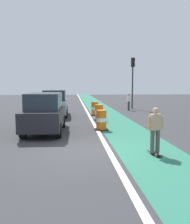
{
  "coord_description": "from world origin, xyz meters",
  "views": [
    {
      "loc": [
        -0.46,
        -9.1,
        2.49
      ],
      "look_at": [
        0.69,
        3.23,
        1.1
      ],
      "focal_mm": 39.71,
      "sensor_mm": 36.0,
      "label": 1
    }
  ],
  "objects_px": {
    "traffic_barrel_mid": "(99,113)",
    "traffic_barrel_back": "(95,109)",
    "traffic_barrel_front": "(101,120)",
    "skateboarder_on_lane": "(155,129)",
    "parked_suv_nearest": "(45,112)",
    "pedestrian_crossing": "(129,101)",
    "parked_suv_second": "(55,103)",
    "traffic_light_corner": "(133,74)"
  },
  "relations": [
    {
      "from": "traffic_barrel_mid",
      "to": "traffic_barrel_back",
      "type": "bearing_deg",
      "value": 90.64
    },
    {
      "from": "traffic_barrel_front",
      "to": "traffic_barrel_mid",
      "type": "distance_m",
      "value": 3.53
    },
    {
      "from": "skateboarder_on_lane",
      "to": "traffic_barrel_back",
      "type": "distance_m",
      "value": 11.36
    },
    {
      "from": "skateboarder_on_lane",
      "to": "traffic_barrel_mid",
      "type": "xyz_separation_m",
      "value": [
        -1.06,
        8.5,
        -0.38
      ]
    },
    {
      "from": "parked_suv_nearest",
      "to": "pedestrian_crossing",
      "type": "bearing_deg",
      "value": 56.27
    },
    {
      "from": "parked_suv_nearest",
      "to": "traffic_barrel_back",
      "type": "xyz_separation_m",
      "value": [
        3.24,
        6.7,
        -0.5
      ]
    },
    {
      "from": "parked_suv_nearest",
      "to": "traffic_barrel_front",
      "type": "distance_m",
      "value": 3.07
    },
    {
      "from": "traffic_barrel_front",
      "to": "skateboarder_on_lane",
      "type": "bearing_deg",
      "value": -75.19
    },
    {
      "from": "skateboarder_on_lane",
      "to": "pedestrian_crossing",
      "type": "height_order",
      "value": "skateboarder_on_lane"
    },
    {
      "from": "skateboarder_on_lane",
      "to": "parked_suv_second",
      "type": "relative_size",
      "value": 0.37
    },
    {
      "from": "parked_suv_nearest",
      "to": "pedestrian_crossing",
      "type": "height_order",
      "value": "parked_suv_nearest"
    },
    {
      "from": "parked_suv_second",
      "to": "parked_suv_nearest",
      "type": "bearing_deg",
      "value": -90.8
    },
    {
      "from": "parked_suv_nearest",
      "to": "traffic_barrel_front",
      "type": "height_order",
      "value": "parked_suv_nearest"
    },
    {
      "from": "parked_suv_nearest",
      "to": "traffic_light_corner",
      "type": "distance_m",
      "value": 13.99
    },
    {
      "from": "skateboarder_on_lane",
      "to": "traffic_light_corner",
      "type": "distance_m",
      "value": 16.67
    },
    {
      "from": "traffic_barrel_mid",
      "to": "traffic_barrel_back",
      "type": "height_order",
      "value": "same"
    },
    {
      "from": "traffic_barrel_front",
      "to": "traffic_barrel_mid",
      "type": "relative_size",
      "value": 1.0
    },
    {
      "from": "parked_suv_second",
      "to": "traffic_barrel_front",
      "type": "relative_size",
      "value": 4.22
    },
    {
      "from": "traffic_barrel_mid",
      "to": "pedestrian_crossing",
      "type": "distance_m",
      "value": 7.24
    },
    {
      "from": "parked_suv_second",
      "to": "traffic_barrel_front",
      "type": "xyz_separation_m",
      "value": [
        2.92,
        -6.16,
        -0.5
      ]
    },
    {
      "from": "parked_suv_nearest",
      "to": "pedestrian_crossing",
      "type": "distance_m",
      "value": 12.27
    },
    {
      "from": "skateboarder_on_lane",
      "to": "parked_suv_nearest",
      "type": "distance_m",
      "value": 6.32
    },
    {
      "from": "skateboarder_on_lane",
      "to": "traffic_light_corner",
      "type": "bearing_deg",
      "value": 78.94
    },
    {
      "from": "traffic_barrel_back",
      "to": "parked_suv_second",
      "type": "bearing_deg",
      "value": -177.0
    },
    {
      "from": "pedestrian_crossing",
      "to": "traffic_barrel_back",
      "type": "bearing_deg",
      "value": -135.59
    },
    {
      "from": "traffic_barrel_front",
      "to": "parked_suv_second",
      "type": "bearing_deg",
      "value": 115.36
    },
    {
      "from": "parked_suv_nearest",
      "to": "pedestrian_crossing",
      "type": "relative_size",
      "value": 2.89
    },
    {
      "from": "parked_suv_second",
      "to": "traffic_light_corner",
      "type": "bearing_deg",
      "value": 34.17
    },
    {
      "from": "parked_suv_second",
      "to": "traffic_barrel_mid",
      "type": "xyz_separation_m",
      "value": [
        3.18,
        -2.64,
        -0.5
      ]
    },
    {
      "from": "parked_suv_nearest",
      "to": "traffic_barrel_front",
      "type": "bearing_deg",
      "value": 7.17
    },
    {
      "from": "traffic_barrel_mid",
      "to": "traffic_light_corner",
      "type": "height_order",
      "value": "traffic_light_corner"
    },
    {
      "from": "traffic_barrel_front",
      "to": "parked_suv_nearest",
      "type": "bearing_deg",
      "value": -172.83
    },
    {
      "from": "parked_suv_second",
      "to": "traffic_barrel_back",
      "type": "height_order",
      "value": "parked_suv_second"
    },
    {
      "from": "traffic_light_corner",
      "to": "pedestrian_crossing",
      "type": "bearing_deg",
      "value": -116.48
    },
    {
      "from": "skateboarder_on_lane",
      "to": "traffic_barrel_front",
      "type": "bearing_deg",
      "value": 104.81
    },
    {
      "from": "traffic_barrel_front",
      "to": "traffic_light_corner",
      "type": "distance_m",
      "value": 12.4
    },
    {
      "from": "pedestrian_crossing",
      "to": "parked_suv_nearest",
      "type": "bearing_deg",
      "value": -123.73
    },
    {
      "from": "traffic_barrel_front",
      "to": "traffic_barrel_back",
      "type": "relative_size",
      "value": 1.0
    },
    {
      "from": "traffic_barrel_back",
      "to": "pedestrian_crossing",
      "type": "height_order",
      "value": "pedestrian_crossing"
    },
    {
      "from": "traffic_barrel_front",
      "to": "traffic_barrel_mid",
      "type": "height_order",
      "value": "same"
    },
    {
      "from": "traffic_barrel_mid",
      "to": "traffic_barrel_front",
      "type": "bearing_deg",
      "value": -94.22
    },
    {
      "from": "traffic_light_corner",
      "to": "parked_suv_nearest",
      "type": "bearing_deg",
      "value": -122.93
    }
  ]
}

